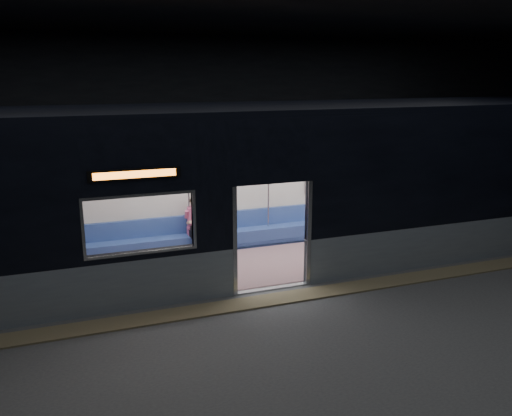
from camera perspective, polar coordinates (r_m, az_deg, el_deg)
station_floor at (r=9.53m, az=4.08°, el=-10.80°), size 24.00×14.00×0.01m
station_envelope at (r=8.65m, az=4.51°, el=11.82°), size 24.00×14.00×5.00m
tactile_strip at (r=9.98m, az=2.75°, el=-9.46°), size 22.80×0.50×0.03m
metro_car at (r=11.21m, az=-1.15°, el=3.03°), size 18.00×3.04×3.35m
passenger at (r=12.17m, az=-6.38°, el=-1.44°), size 0.35×0.61×1.27m
handbag at (r=12.01m, az=-6.32°, el=-2.19°), size 0.23×0.20×0.11m
transit_map at (r=13.47m, az=7.31°, el=3.23°), size 1.02×0.03×0.67m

